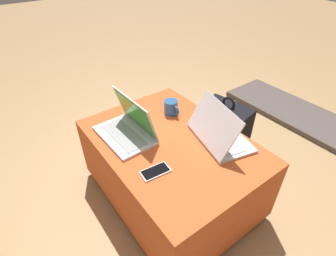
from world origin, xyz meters
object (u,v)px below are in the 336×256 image
(laptop_near, at_px, (128,128))
(backpack, at_px, (224,136))
(laptop_far, at_px, (218,133))
(cell_phone, at_px, (155,171))
(coffee_mug, at_px, (171,107))

(laptop_near, relative_size, backpack, 0.66)
(laptop_near, xyz_separation_m, laptop_far, (0.33, 0.37, -0.00))
(laptop_near, bearing_deg, backpack, 75.84)
(cell_phone, height_order, coffee_mug, coffee_mug)
(laptop_far, height_order, backpack, laptop_far)
(laptop_near, xyz_separation_m, cell_phone, (0.33, -0.04, -0.04))
(laptop_near, xyz_separation_m, coffee_mug, (-0.03, 0.33, -0.00))
(laptop_near, bearing_deg, coffee_mug, 93.73)
(cell_phone, distance_m, backpack, 0.77)
(laptop_far, xyz_separation_m, cell_phone, (0.00, -0.42, -0.04))
(coffee_mug, bearing_deg, laptop_near, -84.61)
(laptop_near, distance_m, coffee_mug, 0.33)
(laptop_near, xyz_separation_m, backpack, (0.15, 0.67, -0.28))
(laptop_near, bearing_deg, cell_phone, -9.11)
(laptop_near, relative_size, cell_phone, 2.46)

